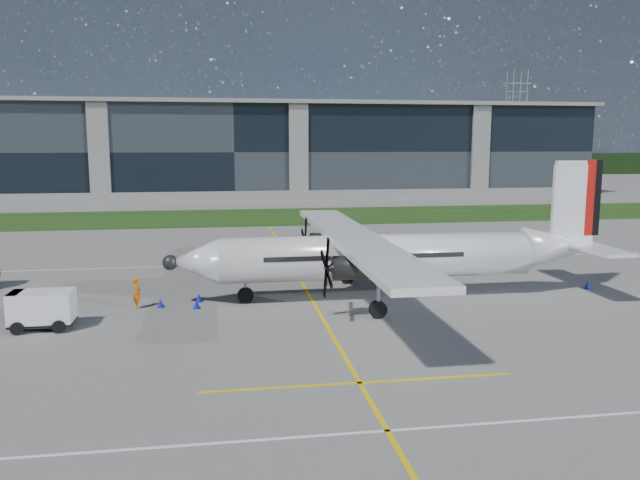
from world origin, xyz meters
name	(u,v)px	position (x,y,z in m)	size (l,w,h in m)	color
ground	(241,226)	(0.00, 40.00, 0.00)	(400.00, 400.00, 0.00)	#63605D
grass_strip	(239,217)	(0.00, 48.00, 0.02)	(400.00, 18.00, 0.04)	#183C10
terminal_building	(233,151)	(0.00, 80.00, 7.50)	(120.00, 20.00, 15.00)	black
tree_line	(229,166)	(0.00, 140.00, 3.00)	(400.00, 6.00, 6.00)	black
pylon_east	(515,122)	(85.00, 150.00, 15.00)	(9.00, 4.60, 30.00)	gray
yellow_taxiway_centerline	(304,287)	(3.00, 10.00, 0.01)	(0.20, 70.00, 0.01)	yellow
turboprop_aircraft	(393,230)	(7.73, 6.54, 3.98)	(25.58, 26.52, 7.96)	white
baggage_tug	(42,310)	(-10.70, 3.17, 0.93)	(3.11, 1.86, 1.86)	silver
ground_crew_person	(137,290)	(-6.66, 6.36, 1.01)	(0.82, 0.58, 2.01)	#F25907
safety_cone_nose_port	(197,304)	(-3.47, 5.83, 0.25)	(0.36, 0.36, 0.50)	#0B1CBE
safety_cone_stbdwing	(326,256)	(5.91, 19.06, 0.25)	(0.36, 0.36, 0.50)	#0B1CBE
safety_cone_tail	(588,285)	(20.31, 6.86, 0.25)	(0.36, 0.36, 0.50)	#0B1CBE
safety_cone_fwd	(161,303)	(-5.44, 6.42, 0.25)	(0.36, 0.36, 0.50)	#0B1CBE
safety_cone_nose_stbd	(199,298)	(-3.40, 7.28, 0.25)	(0.36, 0.36, 0.50)	#0B1CBE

